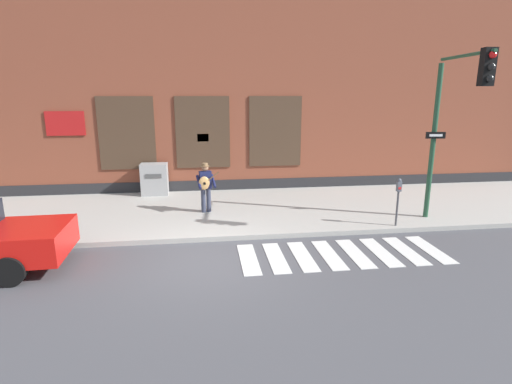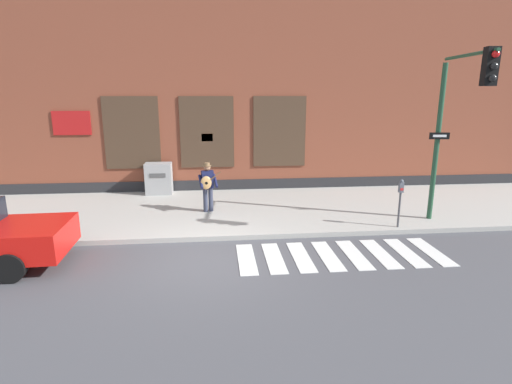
% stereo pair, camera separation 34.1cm
% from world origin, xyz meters
% --- Properties ---
extents(ground_plane, '(160.00, 160.00, 0.00)m').
position_xyz_m(ground_plane, '(0.00, 0.00, 0.00)').
color(ground_plane, '#4C4C51').
extents(sidewalk, '(28.00, 5.50, 0.14)m').
position_xyz_m(sidewalk, '(0.00, 4.06, 0.07)').
color(sidewalk, '#ADAAA3').
rests_on(sidewalk, ground).
extents(building_backdrop, '(28.00, 4.06, 9.02)m').
position_xyz_m(building_backdrop, '(-0.00, 8.80, 4.50)').
color(building_backdrop, brown).
rests_on(building_backdrop, ground).
extents(crosswalk, '(5.20, 1.90, 0.01)m').
position_xyz_m(crosswalk, '(3.41, 0.00, 0.01)').
color(crosswalk, silver).
rests_on(crosswalk, ground).
extents(busker, '(0.76, 0.62, 1.64)m').
position_xyz_m(busker, '(0.03, 3.72, 1.07)').
color(busker, '#33384C').
rests_on(busker, sidewalk).
extents(traffic_light, '(0.69, 2.63, 4.87)m').
position_xyz_m(traffic_light, '(6.86, 1.28, 3.52)').
color(traffic_light, '#234C33').
rests_on(traffic_light, sidewalk).
extents(parking_meter, '(0.13, 0.11, 1.44)m').
position_xyz_m(parking_meter, '(5.61, 1.57, 1.09)').
color(parking_meter, '#47474C').
rests_on(parking_meter, sidewalk).
extents(utility_box, '(1.00, 0.63, 1.22)m').
position_xyz_m(utility_box, '(-1.90, 6.36, 0.75)').
color(utility_box, '#9E9E9E').
rests_on(utility_box, sidewalk).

